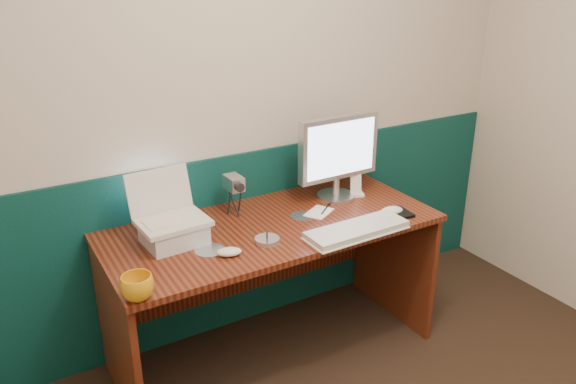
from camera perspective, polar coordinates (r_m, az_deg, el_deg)
back_wall at (r=2.83m, az=-5.53°, el=8.69°), size 3.50×0.04×2.50m
wainscot at (r=3.09m, az=-4.92°, el=-5.01°), size 3.48×0.02×1.00m
desk at (r=2.87m, az=-1.54°, el=-10.05°), size 1.60×0.70×0.75m
laptop_riser at (r=2.55m, az=-11.50°, el=-4.16°), size 0.27×0.23×0.09m
laptop at (r=2.48m, az=-11.80°, el=-0.69°), size 0.31×0.25×0.25m
monitor at (r=2.92m, az=5.01°, el=3.63°), size 0.46×0.14×0.46m
keyboard at (r=2.62m, az=7.01°, el=-3.90°), size 0.50×0.17×0.03m
mouse_right at (r=2.83m, az=10.49°, el=-1.88°), size 0.13×0.09×0.04m
mouse_left at (r=2.42m, az=-6.00°, el=-6.06°), size 0.12×0.10×0.04m
mug at (r=2.18m, az=-15.06°, el=-9.33°), size 0.16×0.16×0.10m
camcorder at (r=2.77m, az=-5.49°, el=-0.19°), size 0.10×0.14×0.22m
cd_spindle at (r=2.52m, az=-2.13°, el=-4.93°), size 0.11×0.11×0.02m
cd_loose_a at (r=2.48m, az=-7.98°, el=-5.85°), size 0.13×0.13×0.00m
cd_loose_b at (r=2.78m, az=1.44°, el=-2.43°), size 0.12×0.12×0.00m
pen at (r=2.85m, az=3.84°, el=-1.72°), size 0.11×0.10×0.01m
papers at (r=2.81m, az=3.16°, el=-2.06°), size 0.18×0.16×0.00m
dock at (r=3.03m, az=6.84°, el=-0.22°), size 0.10×0.09×0.02m
music_player at (r=3.01m, az=6.89°, el=0.81°), size 0.07×0.05×0.10m
pda at (r=2.85m, az=11.46°, el=-2.06°), size 0.09×0.14×0.02m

